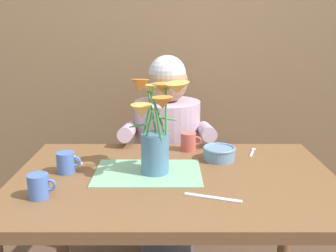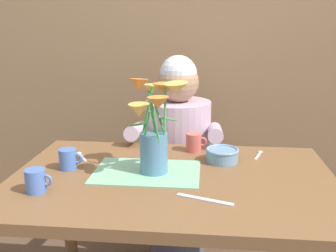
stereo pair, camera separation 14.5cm
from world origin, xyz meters
name	(u,v)px [view 1 (the left image)]	position (x,y,z in m)	size (l,w,h in m)	color
wood_panel_backdrop	(171,30)	(0.00, 1.05, 1.25)	(4.00, 0.10, 2.50)	brown
dining_table	(174,200)	(0.00, 0.00, 0.64)	(1.20, 0.80, 0.74)	brown
seated_person	(167,163)	(-0.03, 0.62, 0.56)	(0.45, 0.47, 1.14)	#4C4C56
striped_placemat	(147,173)	(-0.10, 0.03, 0.74)	(0.40, 0.28, 0.01)	#7AB289
flower_vase	(156,126)	(-0.07, 0.03, 0.93)	(0.25, 0.25, 0.36)	teal
ceramic_bowl	(218,153)	(0.19, 0.18, 0.77)	(0.14, 0.14, 0.06)	#6689A8
dinner_knife	(212,198)	(0.12, -0.19, 0.74)	(0.19, 0.02, 0.01)	silver
ceramic_mug	(65,163)	(-0.41, 0.04, 0.78)	(0.09, 0.07, 0.08)	#476BB7
tea_cup	(38,186)	(-0.44, -0.18, 0.78)	(0.09, 0.07, 0.08)	#476BB7
coffee_cup	(188,142)	(0.07, 0.31, 0.78)	(0.09, 0.07, 0.08)	#CC564C
spoon_0	(74,158)	(-0.41, 0.19, 0.74)	(0.08, 0.11, 0.01)	silver
spoon_1	(252,151)	(0.35, 0.29, 0.74)	(0.05, 0.12, 0.01)	silver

